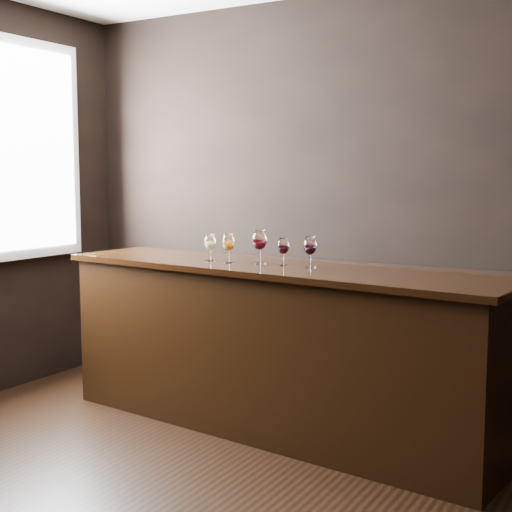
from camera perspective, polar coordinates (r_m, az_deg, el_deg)
The scene contains 9 objects.
room_shell at distance 3.11m, azimuth -7.09°, elevation 11.01°, with size 5.02×4.52×2.81m.
bar_counter at distance 4.38m, azimuth 1.34°, elevation -7.65°, with size 2.81×0.61×0.99m, color black.
bar_top at distance 4.29m, azimuth 1.36°, elevation -1.00°, with size 2.91×0.68×0.04m, color black.
back_bar_shelf at distance 4.88m, azimuth 7.20°, elevation -6.34°, with size 2.68×0.40×0.97m, color black.
glass_white at distance 4.51m, azimuth -3.70°, elevation 1.07°, with size 0.07×0.07×0.17m.
glass_amber at distance 4.41m, azimuth -2.21°, elevation 1.06°, with size 0.08×0.08×0.18m.
glass_red_a at distance 4.35m, azimuth 0.29°, elevation 1.22°, with size 0.09×0.09×0.21m.
glass_red_b at distance 4.27m, azimuth 2.20°, elevation 0.76°, with size 0.07×0.07×0.17m.
glass_red_c at distance 4.19m, azimuth 4.35°, elevation 0.78°, with size 0.08×0.08×0.18m.
Camera 1 is at (1.65, -2.36, 1.56)m, focal length 50.00 mm.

